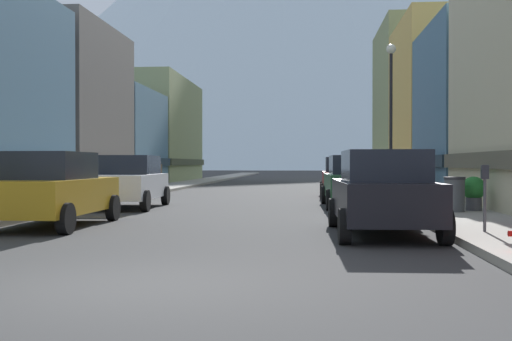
{
  "coord_description": "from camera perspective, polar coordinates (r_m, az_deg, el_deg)",
  "views": [
    {
      "loc": [
        2.25,
        -7.52,
        1.51
      ],
      "look_at": [
        -0.73,
        28.36,
        1.1
      ],
      "focal_mm": 44.47,
      "sensor_mm": 36.0,
      "label": 1
    }
  ],
  "objects": [
    {
      "name": "car_right_1",
      "position": [
        22.02,
        8.79,
        -0.95
      ],
      "size": [
        2.16,
        4.44,
        1.78
      ],
      "color": "#265933",
      "rests_on": "ground"
    },
    {
      "name": "car_right_0",
      "position": [
        13.55,
        11.33,
        -1.95
      ],
      "size": [
        2.15,
        4.44,
        1.78
      ],
      "color": "black",
      "rests_on": "ground"
    },
    {
      "name": "sidewalk_left",
      "position": [
        43.38,
        -6.55,
        -1.25
      ],
      "size": [
        2.5,
        100.0,
        0.15
      ],
      "primitive_type": "cube",
      "color": "gray",
      "rests_on": "ground"
    },
    {
      "name": "streetlamp_right",
      "position": [
        24.59,
        12.04,
        6.41
      ],
      "size": [
        0.36,
        0.36,
        5.86
      ],
      "color": "black",
      "rests_on": "sidewalk_right"
    },
    {
      "name": "storefront_right_4",
      "position": [
        48.87,
        16.67,
        5.47
      ],
      "size": [
        9.88,
        10.57,
        11.63
      ],
      "color": "#8C9966",
      "rests_on": "ground"
    },
    {
      "name": "sidewalk_right",
      "position": [
        42.73,
        10.12,
        -1.28
      ],
      "size": [
        2.5,
        100.0,
        0.15
      ],
      "primitive_type": "cube",
      "color": "gray",
      "rests_on": "ground"
    },
    {
      "name": "car_left_1",
      "position": [
        21.9,
        -11.3,
        -0.96
      ],
      "size": [
        2.19,
        4.46,
        1.78
      ],
      "color": "silver",
      "rests_on": "ground"
    },
    {
      "name": "potted_plant_1",
      "position": [
        19.32,
        18.99,
        -1.78
      ],
      "size": [
        0.68,
        0.68,
        0.98
      ],
      "color": "#4C4C51",
      "rests_on": "sidewalk_right"
    },
    {
      "name": "storefront_left_4",
      "position": [
        52.47,
        -9.73,
        3.37
      ],
      "size": [
        6.99,
        13.85,
        8.31
      ],
      "color": "#8C9966",
      "rests_on": "ground"
    },
    {
      "name": "storefront_right_3",
      "position": [
        39.09,
        19.72,
        5.31
      ],
      "size": [
        9.9,
        9.28,
        9.76
      ],
      "color": "#D8B259",
      "rests_on": "ground"
    },
    {
      "name": "storefront_right_2",
      "position": [
        30.11,
        21.5,
        4.74
      ],
      "size": [
        7.09,
        8.01,
        7.65
      ],
      "color": "slate",
      "rests_on": "ground"
    },
    {
      "name": "parking_meter_near",
      "position": [
        13.41,
        19.89,
        -1.52
      ],
      "size": [
        0.14,
        0.1,
        1.33
      ],
      "color": "#595960",
      "rests_on": "sidewalk_right"
    },
    {
      "name": "car_right_2",
      "position": [
        28.22,
        7.9,
        -0.6
      ],
      "size": [
        2.09,
        4.41,
        1.78
      ],
      "color": "#9E1111",
      "rests_on": "ground"
    },
    {
      "name": "storefront_left_3",
      "position": [
        41.46,
        -14.06,
        2.63
      ],
      "size": [
        7.51,
        8.33,
        6.14
      ],
      "color": "slate",
      "rests_on": "ground"
    },
    {
      "name": "car_left_0",
      "position": [
        15.79,
        -17.79,
        -1.6
      ],
      "size": [
        2.08,
        4.41,
        1.78
      ],
      "color": "#B28419",
      "rests_on": "ground"
    },
    {
      "name": "mountain_backdrop",
      "position": [
        275.75,
        3.25,
        14.61
      ],
      "size": [
        272.52,
        272.52,
        136.0
      ],
      "primitive_type": "cone",
      "color": "silver",
      "rests_on": "ground"
    },
    {
      "name": "ground_plane",
      "position": [
        7.99,
        -11.88,
        -10.27
      ],
      "size": [
        400.0,
        400.0,
        0.0
      ],
      "primitive_type": "plane",
      "color": "#323232"
    },
    {
      "name": "storefront_left_2",
      "position": [
        33.28,
        -18.12,
        4.92
      ],
      "size": [
        6.58,
        8.53,
        8.31
      ],
      "color": "#66605B",
      "rests_on": "ground"
    },
    {
      "name": "pedestrian_0",
      "position": [
        36.51,
        -8.71,
        -0.38
      ],
      "size": [
        0.36,
        0.36,
        1.55
      ],
      "color": "brown",
      "rests_on": "sidewalk_left"
    },
    {
      "name": "trash_bin_right",
      "position": [
        18.7,
        17.42,
        -2.04
      ],
      "size": [
        0.59,
        0.59,
        0.98
      ],
      "color": "#4C5156",
      "rests_on": "sidewalk_right"
    },
    {
      "name": "potted_plant_0",
      "position": [
        26.84,
        14.94,
        -1.13
      ],
      "size": [
        0.63,
        0.63,
        1.01
      ],
      "color": "#4C4C51",
      "rests_on": "sidewalk_right"
    }
  ]
}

